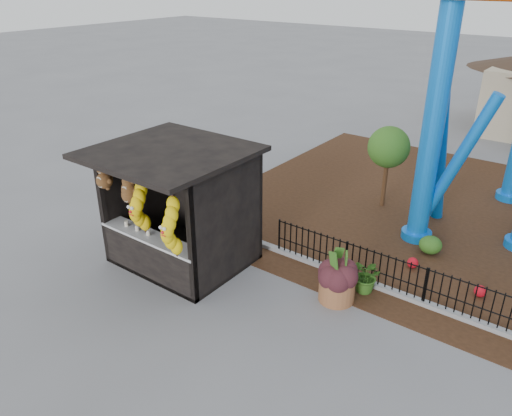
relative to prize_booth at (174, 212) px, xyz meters
The scene contains 6 objects.
ground 3.47m from the prize_booth, 17.12° to the right, with size 120.00×120.00×0.00m, color slate.
curb 7.43m from the prize_booth, 16.58° to the left, with size 18.00×0.18×0.12m, color gray.
prize_booth is the anchor object (origin of this frame).
terracotta_planter 4.40m from the prize_booth, 14.82° to the left, with size 0.83×0.83×0.58m, color #915835.
planter_foliage 4.27m from the prize_booth, 14.82° to the left, with size 0.70×0.70×0.64m, color #38161C.
potted_plant 4.95m from the prize_booth, 21.61° to the left, with size 0.80×0.69×0.89m, color #294D16.
Camera 1 is at (5.35, -6.79, 6.92)m, focal length 35.00 mm.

